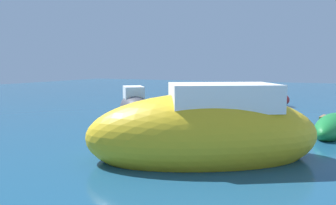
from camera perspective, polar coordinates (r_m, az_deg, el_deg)
moored_boat_0 at (r=11.51m, az=28.03°, el=-3.93°), size 1.66×3.27×0.85m
moored_boat_2 at (r=7.46m, az=6.80°, el=-5.53°), size 5.92×4.68×2.26m
moored_boat_4 at (r=19.17m, az=15.85°, el=1.01°), size 4.59×3.75×1.35m
moored_boat_5 at (r=14.34m, az=-6.21°, el=-0.57°), size 3.13×3.51×1.52m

